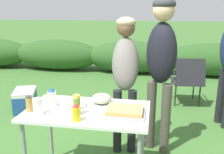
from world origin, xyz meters
TOP-DOWN VIEW (x-y plane):
  - shrub_hedge at (0.00, 4.26)m, footprint 14.40×0.90m
  - folding_table at (0.00, 0.00)m, footprint 1.10×0.64m
  - food_tray at (0.34, -0.04)m, footprint 0.35×0.26m
  - plate_stack at (-0.15, 0.06)m, footprint 0.25×0.25m
  - mixing_bowl at (0.09, 0.19)m, footprint 0.19×0.19m
  - paper_cup_stack at (-0.39, -0.17)m, footprint 0.08×0.08m
  - spice_jar at (-0.49, -0.11)m, footprint 0.06×0.06m
  - relish_jar at (-0.06, -0.11)m, footprint 0.07×0.07m
  - mustard_bottle at (-0.03, -0.23)m, footprint 0.07×0.07m
  - mayo_bottle at (-0.34, 0.03)m, footprint 0.08×0.08m
  - standing_person_in_olive_jacket at (0.26, 0.69)m, footprint 0.35×0.46m
  - standing_person_in_red_jacket at (0.64, 0.68)m, footprint 0.41×0.37m
  - camp_chair_green_behind_table at (1.14, 2.20)m, footprint 0.53×0.64m
  - cooler_box at (-1.47, 1.51)m, footprint 0.46×0.56m

SIDE VIEW (x-z plane):
  - cooler_box at x=-1.47m, z-range 0.00..0.34m
  - shrub_hedge at x=0.00m, z-range 0.00..0.80m
  - camp_chair_green_behind_table at x=1.14m, z-range 0.05..0.88m
  - folding_table at x=0.00m, z-range 0.29..1.03m
  - plate_stack at x=-0.15m, z-range 0.74..0.77m
  - food_tray at x=0.34m, z-range 0.74..0.79m
  - mixing_bowl at x=0.09m, z-range 0.74..0.83m
  - spice_jar at x=-0.49m, z-range 0.74..0.89m
  - mustard_bottle at x=-0.03m, z-range 0.74..0.89m
  - paper_cup_stack at x=-0.39m, z-range 0.74..0.89m
  - relish_jar at x=-0.06m, z-range 0.74..0.91m
  - mayo_bottle at x=-0.34m, z-range 0.74..0.92m
  - standing_person_in_olive_jacket at x=0.26m, z-range 0.22..1.74m
  - standing_person_in_red_jacket at x=0.64m, z-range 0.23..1.96m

